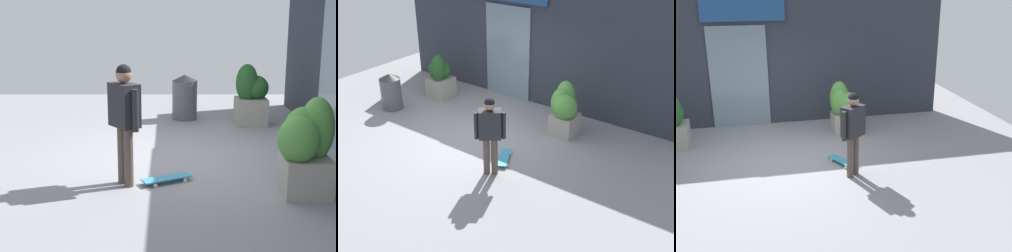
{
  "view_description": "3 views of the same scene",
  "coord_description": "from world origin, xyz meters",
  "views": [
    {
      "loc": [
        7.58,
        -0.33,
        2.4
      ],
      "look_at": [
        1.15,
        -0.32,
        0.83
      ],
      "focal_mm": 52.06,
      "sensor_mm": 36.0,
      "label": 1
    },
    {
      "loc": [
        5.69,
        -6.6,
        4.82
      ],
      "look_at": [
        1.15,
        -0.32,
        0.83
      ],
      "focal_mm": 45.22,
      "sensor_mm": 36.0,
      "label": 2
    },
    {
      "loc": [
        -0.64,
        -8.05,
        3.65
      ],
      "look_at": [
        1.15,
        -0.32,
        0.83
      ],
      "focal_mm": 44.49,
      "sensor_mm": 36.0,
      "label": 3
    }
  ],
  "objects": [
    {
      "name": "skateboard",
      "position": [
        1.11,
        -0.34,
        0.06
      ],
      "size": [
        0.51,
        0.74,
        0.08
      ],
      "rotation": [
        0.0,
        0.0,
        2.04
      ],
      "color": "teal",
      "rests_on": "ground_plane"
    },
    {
      "name": "planter_box_left",
      "position": [
        1.53,
        1.46,
        0.67
      ],
      "size": [
        0.68,
        0.76,
        1.29
      ],
      "color": "gray",
      "rests_on": "ground_plane"
    },
    {
      "name": "trash_bin",
      "position": [
        -2.9,
        0.04,
        0.49
      ],
      "size": [
        0.55,
        0.55,
        0.98
      ],
      "color": "#4C4C51",
      "rests_on": "ground_plane"
    },
    {
      "name": "building_facade",
      "position": [
        -0.03,
        2.73,
        1.61
      ],
      "size": [
        8.96,
        0.31,
        3.21
      ],
      "color": "#2D333D",
      "rests_on": "ground_plane"
    },
    {
      "name": "skateboarder",
      "position": [
        1.19,
        -0.91,
        1.03
      ],
      "size": [
        0.51,
        0.47,
        1.67
      ],
      "rotation": [
        0.0,
        0.0,
        2.22
      ],
      "color": "#4C4238",
      "rests_on": "ground_plane"
    },
    {
      "name": "planter_box_right",
      "position": [
        -2.41,
        1.41,
        0.62
      ],
      "size": [
        0.69,
        0.69,
        1.28
      ],
      "color": "gray",
      "rests_on": "ground_plane"
    },
    {
      "name": "ground_plane",
      "position": [
        0.0,
        0.0,
        0.0
      ],
      "size": [
        12.0,
        12.0,
        0.0
      ],
      "primitive_type": "plane",
      "color": "gray"
    }
  ]
}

